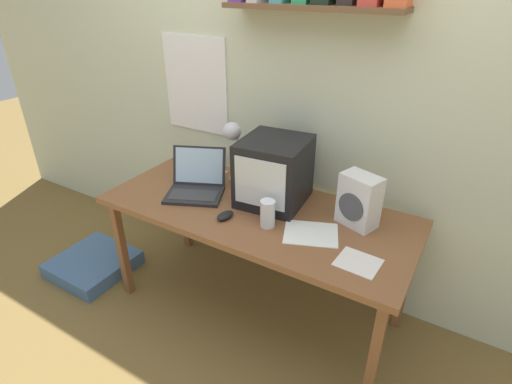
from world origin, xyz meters
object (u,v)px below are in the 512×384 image
juice_glass (268,215)px  computer_mouse (225,215)px  desk_lamp (233,139)px  loose_paper_near_laptop (311,233)px  printed_handout (358,263)px  floor_cushion (94,264)px  loose_paper_near_monitor (201,172)px  crt_monitor (274,171)px  laptop (196,182)px  space_heater (359,201)px  corner_desk (256,217)px

juice_glass → computer_mouse: juice_glass is taller
desk_lamp → loose_paper_near_laptop: size_ratio=1.21×
printed_handout → floor_cushion: 1.89m
loose_paper_near_monitor → loose_paper_near_laptop: size_ratio=0.89×
loose_paper_near_monitor → crt_monitor: bearing=-7.7°
crt_monitor → computer_mouse: size_ratio=3.46×
desk_lamp → loose_paper_near_monitor: bearing=172.6°
computer_mouse → loose_paper_near_monitor: computer_mouse is taller
laptop → juice_glass: (0.53, -0.11, 0.00)m
loose_paper_near_laptop → floor_cushion: bearing=-172.2°
loose_paper_near_laptop → crt_monitor: bearing=148.4°
printed_handout → computer_mouse: bearing=179.7°
juice_glass → space_heater: 0.45m
laptop → printed_handout: bearing=-33.1°
corner_desk → loose_paper_near_monitor: bearing=159.3°
juice_glass → printed_handout: size_ratio=0.74×
loose_paper_near_monitor → computer_mouse: bearing=-39.6°
computer_mouse → printed_handout: bearing=-0.3°
crt_monitor → floor_cushion: size_ratio=0.81×
loose_paper_near_laptop → floor_cushion: size_ratio=0.65×
corner_desk → computer_mouse: bearing=-117.3°
desk_lamp → printed_handout: (0.89, -0.36, -0.28)m
corner_desk → printed_handout: 0.65m
crt_monitor → printed_handout: (0.58, -0.29, -0.18)m
desk_lamp → juice_glass: bearing=-43.7°
loose_paper_near_laptop → printed_handout: size_ratio=1.65×
loose_paper_near_monitor → floor_cushion: bearing=-142.6°
desk_lamp → loose_paper_near_monitor: (-0.26, 0.01, -0.28)m
crt_monitor → juice_glass: (0.10, -0.24, -0.11)m
desk_lamp → space_heater: desk_lamp is taller
corner_desk → printed_handout: printed_handout is taller
corner_desk → desk_lamp: 0.47m
crt_monitor → juice_glass: bearing=-73.1°
space_heater → desk_lamp: bearing=-165.8°
corner_desk → floor_cushion: (-1.15, -0.28, -0.60)m
juice_glass → desk_lamp: bearing=142.4°
loose_paper_near_monitor → loose_paper_near_laptop: 0.92m
floor_cushion → laptop: bearing=19.5°
crt_monitor → loose_paper_near_laptop: bearing=-37.0°
laptop → juice_glass: bearing=-35.6°
loose_paper_near_laptop → juice_glass: bearing=-167.9°
crt_monitor → floor_cushion: (-1.19, -0.40, -0.84)m
space_heater → computer_mouse: (-0.60, -0.29, -0.12)m
corner_desk → crt_monitor: bearing=73.1°
loose_paper_near_monitor → printed_handout: same height
crt_monitor → loose_paper_near_monitor: bearing=167.0°
desk_lamp → floor_cushion: (-0.88, -0.47, -0.94)m
corner_desk → space_heater: size_ratio=6.26×
crt_monitor → computer_mouse: 0.35m
loose_paper_near_laptop → laptop: bearing=175.3°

